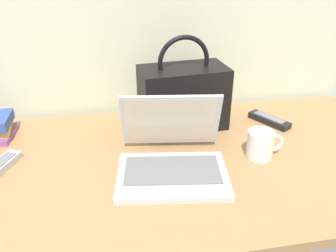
% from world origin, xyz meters
% --- Properties ---
extents(desk, '(1.60, 0.76, 0.03)m').
position_xyz_m(desk, '(0.00, 0.00, 0.01)').
color(desk, '#A87A4C').
rests_on(desk, ground).
extents(laptop, '(0.34, 0.33, 0.21)m').
position_xyz_m(laptop, '(-0.00, -0.04, 0.07)').
color(laptop, silver).
rests_on(laptop, desk).
extents(coffee_mug, '(0.12, 0.08, 0.09)m').
position_xyz_m(coffee_mug, '(0.28, -0.03, 0.07)').
color(coffee_mug, white).
rests_on(coffee_mug, desk).
extents(remote_control_far, '(0.12, 0.16, 0.02)m').
position_xyz_m(remote_control_far, '(0.41, 0.18, 0.04)').
color(remote_control_far, black).
rests_on(remote_control_far, desk).
extents(handbag, '(0.31, 0.19, 0.33)m').
position_xyz_m(handbag, '(0.09, 0.22, 0.15)').
color(handbag, black).
rests_on(handbag, desk).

